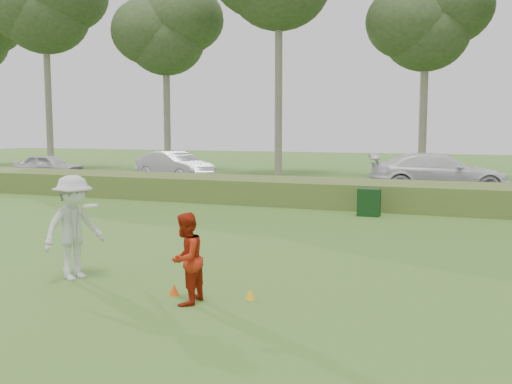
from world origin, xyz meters
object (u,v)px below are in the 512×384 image
at_px(player_white, 74,227).
at_px(cone_orange, 174,289).
at_px(cone_yellow, 250,294).
at_px(car_right, 438,173).
at_px(utility_cabinet, 369,202).
at_px(car_mid, 175,166).
at_px(car_left, 49,166).
at_px(player_red, 186,259).

xyz_separation_m(player_white, cone_orange, (2.27, -0.27, -0.88)).
xyz_separation_m(player_white, cone_yellow, (3.56, -0.03, -0.88)).
bearing_deg(player_white, car_right, -1.47).
bearing_deg(utility_cabinet, car_mid, 143.76).
bearing_deg(utility_cabinet, cone_orange, -99.73).
distance_m(cone_yellow, car_left, 25.98).
distance_m(player_white, cone_orange, 2.45).
bearing_deg(utility_cabinet, car_left, 157.61).
xyz_separation_m(cone_orange, car_right, (3.14, 17.50, 0.82)).
distance_m(utility_cabinet, car_right, 7.60).
xyz_separation_m(car_mid, car_right, (13.41, -0.79, 0.06)).
bearing_deg(cone_yellow, car_right, 83.88).
relative_size(utility_cabinet, car_mid, 0.19).
distance_m(car_left, car_mid, 7.80).
height_order(cone_yellow, car_left, car_left).
xyz_separation_m(utility_cabinet, car_mid, (-11.75, 8.19, 0.41)).
height_order(cone_yellow, car_right, car_right).
height_order(player_red, utility_cabinet, player_red).
distance_m(player_white, car_right, 18.06).
distance_m(cone_yellow, car_mid, 21.44).
bearing_deg(player_white, car_mid, 39.89).
bearing_deg(player_red, cone_orange, -130.40).
bearing_deg(cone_yellow, utility_cabinet, 88.89).
relative_size(player_white, utility_cabinet, 2.19).
bearing_deg(car_left, cone_orange, -140.81).
distance_m(player_red, car_left, 25.74).
relative_size(player_white, cone_orange, 10.04).
bearing_deg(car_mid, utility_cabinet, -103.34).
relative_size(car_left, car_mid, 0.82).
distance_m(cone_orange, car_mid, 20.98).
bearing_deg(cone_orange, player_red, -40.04).
distance_m(player_red, cone_orange, 0.85).
distance_m(player_red, cone_yellow, 1.24).
bearing_deg(player_red, utility_cabinet, 173.84).
xyz_separation_m(player_red, cone_yellow, (0.87, 0.60, -0.65)).
xyz_separation_m(player_red, car_left, (-18.45, 17.95, -0.01)).
distance_m(utility_cabinet, car_mid, 14.32).
height_order(player_white, cone_yellow, player_white).
bearing_deg(car_right, utility_cabinet, 154.97).
height_order(player_white, player_red, player_white).
bearing_deg(car_right, car_mid, 74.25).
distance_m(cone_orange, utility_cabinet, 10.21).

